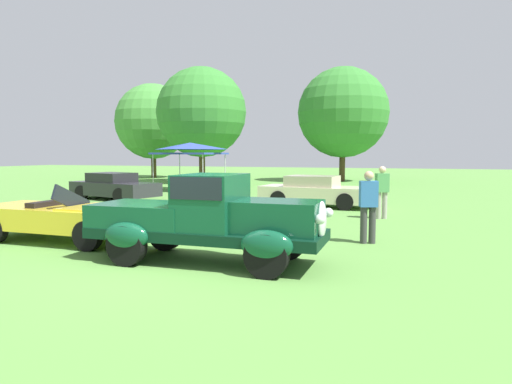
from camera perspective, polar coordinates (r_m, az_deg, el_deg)
ground_plane at (r=8.64m, az=-9.55°, el=-9.19°), size 120.00×120.00×0.00m
feature_pickup_truck at (r=8.68m, az=-6.13°, el=-3.23°), size 4.67×1.85×1.70m
neighbor_convertible at (r=11.70m, az=-22.74°, el=-2.93°), size 4.34×1.75×1.40m
show_car_charcoal at (r=21.55m, az=-17.57°, el=0.68°), size 4.71×2.76×1.22m
show_car_cream at (r=17.96m, az=7.53°, el=0.07°), size 4.51×2.07×1.22m
spectator_near_truck at (r=10.77m, az=14.02°, el=-1.54°), size 0.45×0.35×1.69m
spectator_by_row at (r=14.99m, az=15.64°, el=0.19°), size 0.46×0.39×1.69m
canopy_tent_left_field at (r=25.70m, az=-8.32°, el=5.56°), size 3.32×3.32×2.71m
treeline_far_left at (r=40.39m, az=-12.90°, el=8.67°), size 6.46×6.46×8.09m
treeline_mid_left at (r=32.87m, az=-6.90°, el=9.96°), size 6.40×6.40×8.23m
treeline_center at (r=34.95m, az=10.94°, el=9.82°), size 6.77×6.77×8.56m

